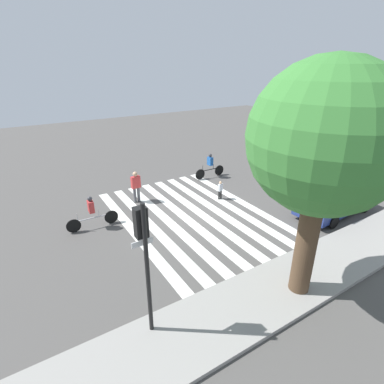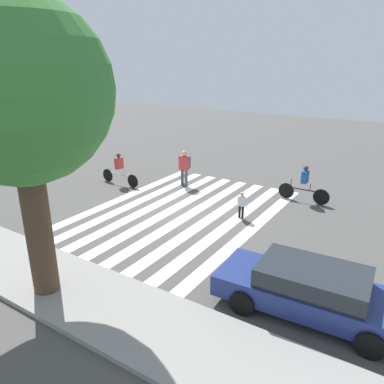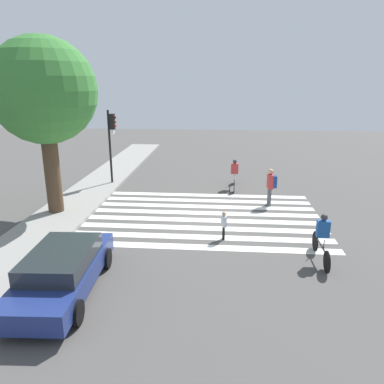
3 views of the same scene
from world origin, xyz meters
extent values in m
plane|color=#4C4947|center=(0.00, 0.00, 0.00)|extent=(60.00, 60.00, 0.00)
cube|color=gray|center=(0.00, 6.25, 0.07)|extent=(36.00, 2.50, 0.14)
cube|color=silver|center=(-3.16, 0.00, 0.00)|extent=(0.48, 10.00, 0.01)
cube|color=silver|center=(-2.26, 0.00, 0.00)|extent=(0.48, 10.00, 0.01)
cube|color=silver|center=(-1.36, 0.00, 0.00)|extent=(0.48, 10.00, 0.01)
cube|color=silver|center=(-0.45, 0.00, 0.00)|extent=(0.48, 10.00, 0.01)
cube|color=silver|center=(0.45, 0.00, 0.00)|extent=(0.48, 10.00, 0.01)
cube|color=silver|center=(1.36, 0.00, 0.00)|extent=(0.48, 10.00, 0.01)
cube|color=silver|center=(2.26, 0.00, 0.00)|extent=(0.48, 10.00, 0.01)
cube|color=silver|center=(3.16, 0.00, 0.00)|extent=(0.48, 10.00, 0.01)
cylinder|color=#4C3826|center=(-0.17, 6.63, 1.85)|extent=(0.67, 0.67, 3.70)
sphere|color=#387A33|center=(-0.17, 6.63, 5.33)|extent=(4.35, 4.35, 4.35)
cylinder|color=#4C4C51|center=(1.69, -2.98, 0.42)|extent=(0.16, 0.16, 0.85)
cylinder|color=#4C4C51|center=(1.91, -2.98, 0.42)|extent=(0.16, 0.16, 0.85)
cube|color=#B73333|center=(1.80, -2.98, 1.18)|extent=(0.51, 0.26, 0.67)
sphere|color=tan|center=(1.80, -2.98, 1.65)|extent=(0.27, 0.27, 0.27)
cube|color=navy|center=(1.79, -3.17, 1.18)|extent=(0.38, 0.20, 0.56)
cylinder|color=black|center=(-2.43, -0.82, 0.26)|extent=(0.10, 0.10, 0.52)
cylinder|color=black|center=(-2.30, -0.82, 0.26)|extent=(0.10, 0.10, 0.52)
cube|color=silver|center=(-2.37, -0.82, 0.73)|extent=(0.33, 0.21, 0.41)
sphere|color=tan|center=(-2.37, -0.82, 1.01)|extent=(0.16, 0.16, 0.16)
cylinder|color=black|center=(5.52, -1.43, 0.33)|extent=(0.66, 0.06, 0.66)
cylinder|color=black|center=(3.77, -1.37, 0.33)|extent=(0.66, 0.06, 0.66)
cube|color=#B2B2B7|center=(4.65, -1.40, 0.51)|extent=(1.49, 0.08, 0.04)
cylinder|color=#B2B2B7|center=(4.34, -1.39, 0.67)|extent=(0.03, 0.03, 0.32)
cylinder|color=#B2B2B7|center=(5.30, -1.42, 0.71)|extent=(0.03, 0.03, 0.40)
cube|color=#B73333|center=(4.65, -1.40, 1.11)|extent=(0.25, 0.41, 0.55)
sphere|color=#333338|center=(4.65, -1.40, 1.50)|extent=(0.22, 0.22, 0.22)
cylinder|color=black|center=(-3.10, -4.00, 0.35)|extent=(0.71, 0.04, 0.71)
cylinder|color=black|center=(-4.66, -4.00, 0.35)|extent=(0.71, 0.04, 0.71)
cube|color=black|center=(-3.88, -4.00, 0.55)|extent=(1.33, 0.04, 0.04)
cylinder|color=black|center=(-4.15, -4.00, 0.71)|extent=(0.03, 0.03, 0.32)
cylinder|color=black|center=(-3.29, -4.00, 0.75)|extent=(0.03, 0.03, 0.40)
cube|color=#1E5199|center=(-3.88, -4.00, 1.14)|extent=(0.24, 0.40, 0.55)
sphere|color=#333338|center=(-3.88, -4.00, 1.54)|extent=(0.22, 0.22, 0.22)
cube|color=navy|center=(-6.39, 3.67, 0.54)|extent=(4.75, 1.96, 0.55)
cube|color=#23282D|center=(-6.39, 3.67, 1.05)|extent=(2.64, 1.72, 0.46)
cylinder|color=black|center=(-4.98, 4.59, 0.32)|extent=(0.65, 0.23, 0.64)
cylinder|color=black|center=(-4.90, 2.89, 0.32)|extent=(0.65, 0.23, 0.64)
cylinder|color=black|center=(-7.87, 4.44, 0.32)|extent=(0.65, 0.23, 0.64)
cylinder|color=black|center=(-7.79, 2.74, 0.32)|extent=(0.65, 0.23, 0.64)
camera|label=1|loc=(7.17, 11.57, 7.28)|focal=28.00mm
camera|label=2|loc=(-8.13, 11.80, 5.99)|focal=35.00mm
camera|label=3|loc=(-15.40, -0.69, 5.74)|focal=35.00mm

